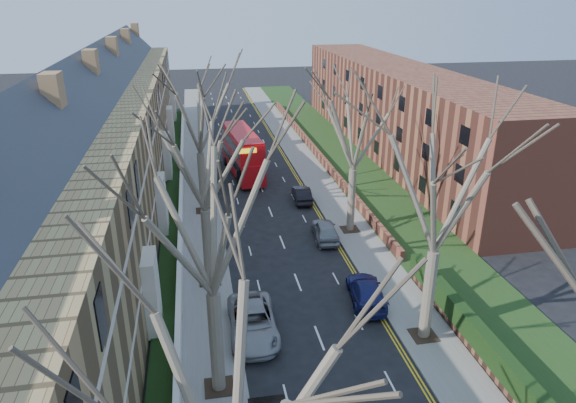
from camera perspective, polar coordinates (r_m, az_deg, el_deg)
pavement_left at (r=55.66m, az=-9.97°, el=3.30°), size 3.00×102.00×0.12m
pavement_right at (r=56.94m, az=2.20°, el=4.06°), size 3.00×102.00×0.12m
terrace_left at (r=47.04m, az=-19.58°, el=5.83°), size 9.70×78.00×13.60m
flats_right at (r=62.74m, az=11.88°, el=9.97°), size 13.97×54.00×10.00m
wall_hedge_right at (r=26.69m, az=24.76°, el=-18.80°), size 0.70×24.00×1.80m
front_wall_left at (r=47.97m, az=-11.77°, el=0.77°), size 0.30×78.00×1.00m
grass_verge_right at (r=58.02m, az=6.55°, el=4.37°), size 6.00×102.00×0.06m
tree_left_near at (r=13.17m, az=-6.96°, el=-20.07°), size 9.80×9.80×13.73m
tree_left_mid at (r=21.41m, az=-8.92°, el=-0.60°), size 10.50×10.50×14.71m
tree_left_far at (r=30.97m, az=-9.61°, el=5.92°), size 10.15×10.15×14.22m
tree_left_dist at (r=42.57m, az=-10.09°, el=10.75°), size 10.50×10.50×14.71m
tree_right_mid at (r=26.03m, az=16.82°, el=2.86°), size 10.50×10.50×14.71m
tree_right_far at (r=38.58m, az=7.51°, el=9.25°), size 10.15×10.15×14.22m
double_decker_bus at (r=53.72m, az=-5.09°, el=5.28°), size 3.55×10.95×4.51m
car_left_far at (r=29.34m, az=-3.93°, el=-13.20°), size 2.70×5.68×1.57m
car_right_near at (r=32.40m, az=8.70°, el=-9.85°), size 2.60×5.07×1.41m
car_right_mid at (r=39.79m, az=4.16°, el=-3.19°), size 2.12×4.50×1.49m
car_right_far at (r=46.91m, az=1.54°, el=0.82°), size 1.67×4.17×1.35m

